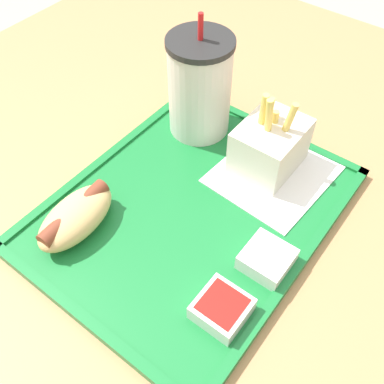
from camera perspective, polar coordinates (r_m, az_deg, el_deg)
dining_table at (r=0.89m, az=0.82°, el=-17.84°), size 1.18×1.16×0.72m
food_tray at (r=0.58m, az=0.00°, el=-2.22°), size 0.39×0.31×0.01m
paper_napkin at (r=0.62m, az=10.49°, el=2.50°), size 0.17×0.15×0.00m
soda_cup at (r=0.63m, az=0.98°, el=13.24°), size 0.09×0.09×0.18m
hot_dog_far at (r=0.55m, az=-14.56°, el=-3.03°), size 0.11×0.06×0.04m
fries_carton at (r=0.60m, az=9.84°, el=5.84°), size 0.09×0.07×0.12m
sauce_cup_mayo at (r=0.52m, az=9.51°, el=-8.34°), size 0.05×0.05×0.02m
sauce_cup_ketchup at (r=0.49m, az=3.82°, el=-14.52°), size 0.05×0.05×0.02m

